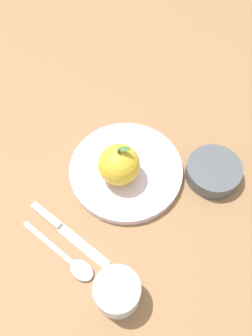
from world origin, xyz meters
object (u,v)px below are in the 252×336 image
object	(u,v)px
knife	(62,228)
spoon	(74,264)
apple	(119,165)
cup	(117,292)
dinner_plate	(126,170)
side_bowl	(214,171)

from	to	relation	value
knife	spoon	world-z (taller)	spoon
apple	knife	distance (m)	0.17
cup	knife	size ratio (longest dim) A/B	0.46
apple	spoon	world-z (taller)	apple
dinner_plate	knife	distance (m)	0.18
apple	side_bowl	world-z (taller)	apple
dinner_plate	side_bowl	size ratio (longest dim) A/B	2.09
spoon	knife	bearing A→B (deg)	93.62
spoon	side_bowl	bearing A→B (deg)	15.70
knife	cup	bearing A→B (deg)	-67.28
cup	knife	xyz separation A→B (m)	(-0.06, 0.15, -0.03)
side_bowl	spoon	bearing A→B (deg)	-164.30
side_bowl	spoon	xyz separation A→B (m)	(-0.32, -0.09, -0.02)
apple	spoon	size ratio (longest dim) A/B	0.61
knife	spoon	size ratio (longest dim) A/B	1.09
apple	cup	world-z (taller)	apple
side_bowl	dinner_plate	bearing A→B (deg)	159.36
dinner_plate	cup	distance (m)	0.25
apple	knife	bearing A→B (deg)	-153.97
knife	spoon	xyz separation A→B (m)	(0.00, -0.08, 0.00)
apple	dinner_plate	bearing A→B (deg)	31.73
cup	apple	bearing A→B (deg)	71.18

